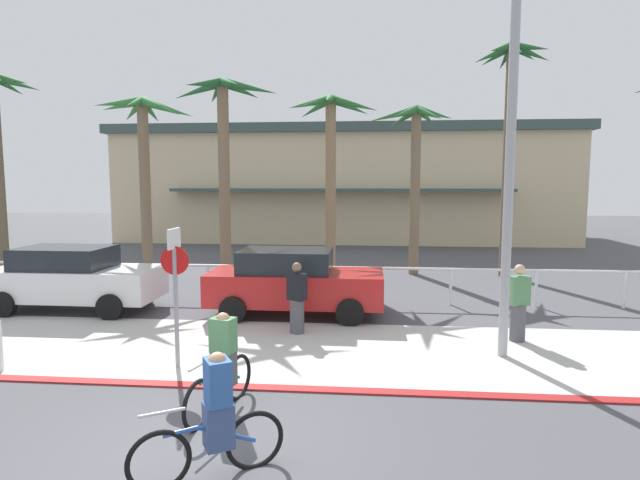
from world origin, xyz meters
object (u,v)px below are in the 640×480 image
object	(u,v)px
streetlight_curb	(514,133)
cyclist_blue_1	(214,419)
pedestrian_1	(297,301)
palm_tree_6	(510,106)
palm_tree_5	(414,150)
car_red_2	(294,282)
palm_tree_2	(144,140)
car_white_1	(73,278)
palm_tree_3	(224,133)
cyclist_teal_0	(222,365)
palm_tree_4	(331,137)
pedestrian_0	(518,306)
stop_sign_bike_lane	(175,277)

from	to	relation	value
streetlight_curb	cyclist_blue_1	distance (m)	7.12
streetlight_curb	pedestrian_1	world-z (taller)	streetlight_curb
palm_tree_6	palm_tree_5	bearing A→B (deg)	177.77
streetlight_curb	car_red_2	bearing A→B (deg)	146.02
palm_tree_2	car_white_1	bearing A→B (deg)	-92.99
palm_tree_6	car_white_1	distance (m)	15.11
streetlight_curb	car_white_1	distance (m)	11.36
palm_tree_6	palm_tree_3	bearing A→B (deg)	-164.02
palm_tree_6	cyclist_blue_1	xyz separation A→B (m)	(-6.67, -13.66, -5.38)
palm_tree_3	car_white_1	distance (m)	6.29
palm_tree_3	cyclist_teal_0	xyz separation A→B (m)	(2.45, -9.19, -4.26)
palm_tree_2	palm_tree_5	world-z (taller)	palm_tree_2
palm_tree_2	palm_tree_3	bearing A→B (deg)	-13.75
palm_tree_4	cyclist_teal_0	size ratio (longest dim) A/B	3.62
palm_tree_3	pedestrian_1	xyz separation A→B (m)	(3.02, -5.19, -4.21)
palm_tree_5	palm_tree_6	world-z (taller)	palm_tree_6
palm_tree_6	pedestrian_0	xyz separation A→B (m)	(-1.75, -8.06, -5.30)
palm_tree_5	car_red_2	bearing A→B (deg)	-118.79
palm_tree_5	pedestrian_0	bearing A→B (deg)	-79.36
palm_tree_5	streetlight_curb	bearing A→B (deg)	-84.09
palm_tree_3	palm_tree_6	size ratio (longest dim) A/B	0.81
stop_sign_bike_lane	streetlight_curb	distance (m)	6.68
cyclist_blue_1	streetlight_curb	bearing A→B (deg)	44.88
streetlight_curb	palm_tree_2	size ratio (longest dim) A/B	1.20
streetlight_curb	cyclist_teal_0	world-z (taller)	streetlight_curb
stop_sign_bike_lane	palm_tree_6	bearing A→B (deg)	50.59
palm_tree_3	palm_tree_6	bearing A→B (deg)	15.98
cyclist_teal_0	pedestrian_1	distance (m)	4.04
streetlight_curb	cyclist_blue_1	size ratio (longest dim) A/B	4.70
car_red_2	pedestrian_1	size ratio (longest dim) A/B	2.72
car_red_2	palm_tree_2	bearing A→B (deg)	142.98
palm_tree_3	cyclist_teal_0	size ratio (longest dim) A/B	3.78
streetlight_curb	palm_tree_5	bearing A→B (deg)	95.91
palm_tree_4	car_red_2	size ratio (longest dim) A/B	1.45
palm_tree_3	pedestrian_0	xyz separation A→B (m)	(7.77, -5.33, -4.19)
streetlight_curb	pedestrian_1	size ratio (longest dim) A/B	4.64
palm_tree_6	car_white_1	world-z (taller)	palm_tree_6
palm_tree_6	cyclist_blue_1	bearing A→B (deg)	-116.03
palm_tree_2	pedestrian_0	bearing A→B (deg)	-29.43
car_red_2	cyclist_blue_1	size ratio (longest dim) A/B	2.76
streetlight_curb	palm_tree_3	bearing A→B (deg)	137.59
streetlight_curb	car_red_2	xyz separation A→B (m)	(-4.50, 3.03, -3.41)
palm_tree_4	palm_tree_5	world-z (taller)	palm_tree_4
palm_tree_3	palm_tree_4	distance (m)	3.70
cyclist_teal_0	palm_tree_6	bearing A→B (deg)	59.29
palm_tree_3	cyclist_teal_0	bearing A→B (deg)	-75.08
stop_sign_bike_lane	cyclist_teal_0	bearing A→B (deg)	-51.91
palm_tree_6	cyclist_teal_0	distance (m)	14.86
palm_tree_5	cyclist_blue_1	xyz separation A→B (m)	(-3.38, -13.79, -3.88)
palm_tree_5	pedestrian_1	distance (m)	9.47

